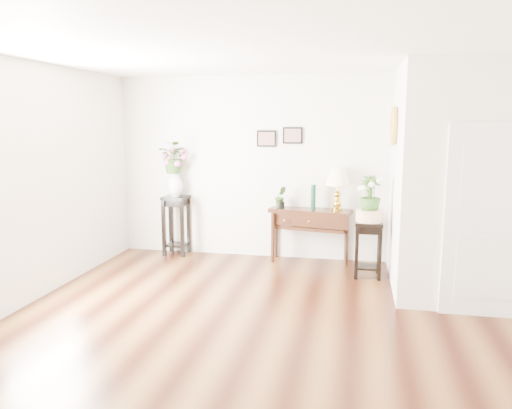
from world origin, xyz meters
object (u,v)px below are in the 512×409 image
(console_table, at_px, (310,235))
(table_lamp, at_px, (338,187))
(plant_stand_a, at_px, (176,225))
(plant_stand_b, at_px, (368,249))

(console_table, relative_size, table_lamp, 1.91)
(plant_stand_a, distance_m, plant_stand_b, 3.04)
(console_table, xyz_separation_m, plant_stand_a, (-2.13, 0.00, 0.07))
(table_lamp, relative_size, plant_stand_a, 0.67)
(console_table, distance_m, plant_stand_b, 1.04)
(table_lamp, distance_m, plant_stand_a, 2.62)
(console_table, distance_m, table_lamp, 0.85)
(table_lamp, bearing_deg, plant_stand_b, -53.03)
(plant_stand_a, bearing_deg, plant_stand_b, -11.42)
(table_lamp, xyz_separation_m, plant_stand_b, (0.45, -0.60, -0.77))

